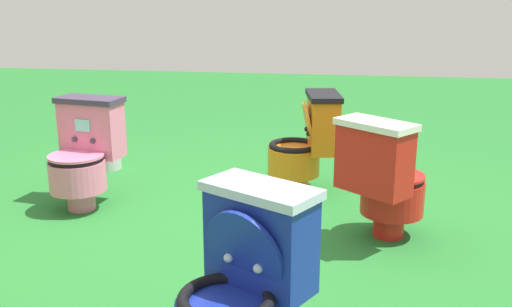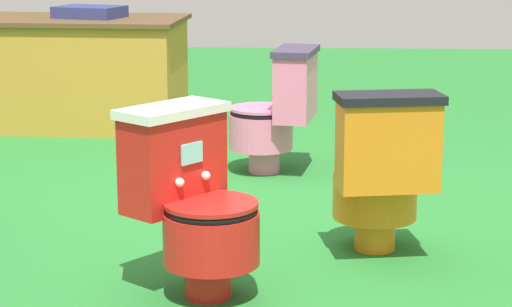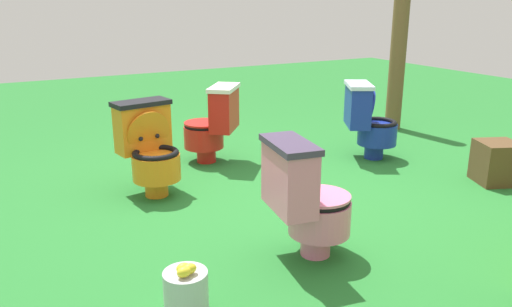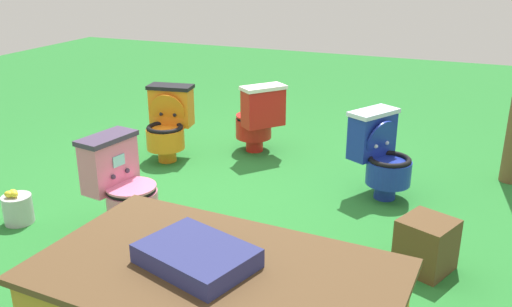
{
  "view_description": "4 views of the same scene",
  "coord_description": "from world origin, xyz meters",
  "px_view_note": "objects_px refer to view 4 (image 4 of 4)",
  "views": [
    {
      "loc": [
        -3.17,
        -0.73,
        1.41
      ],
      "look_at": [
        0.2,
        -0.21,
        0.46
      ],
      "focal_mm": 41.1,
      "sensor_mm": 36.0,
      "label": 1
    },
    {
      "loc": [
        0.49,
        -4.63,
        1.4
      ],
      "look_at": [
        0.3,
        -0.48,
        0.44
      ],
      "focal_mm": 70.0,
      "sensor_mm": 36.0,
      "label": 2
    },
    {
      "loc": [
        1.93,
        3.26,
        1.49
      ],
      "look_at": [
        0.13,
        -0.05,
        0.33
      ],
      "focal_mm": 35.93,
      "sensor_mm": 36.0,
      "label": 3
    },
    {
      "loc": [
        -1.93,
        3.96,
        1.95
      ],
      "look_at": [
        -0.29,
        -0.01,
        0.36
      ],
      "focal_mm": 38.49,
      "sensor_mm": 36.0,
      "label": 4
    }
  ],
  "objects_px": {
    "toilet_red": "(258,118)",
    "lemon_bucket": "(18,208)",
    "toilet_orange": "(168,123)",
    "small_crate": "(426,245)",
    "toilet_blue": "(381,154)",
    "toilet_pink": "(122,185)"
  },
  "relations": [
    {
      "from": "toilet_orange",
      "to": "toilet_blue",
      "type": "bearing_deg",
      "value": 167.91
    },
    {
      "from": "toilet_red",
      "to": "toilet_blue",
      "type": "height_order",
      "value": "same"
    },
    {
      "from": "toilet_red",
      "to": "small_crate",
      "type": "relative_size",
      "value": 2.08
    },
    {
      "from": "toilet_blue",
      "to": "lemon_bucket",
      "type": "bearing_deg",
      "value": -28.04
    },
    {
      "from": "toilet_red",
      "to": "lemon_bucket",
      "type": "distance_m",
      "value": 2.42
    },
    {
      "from": "toilet_orange",
      "to": "small_crate",
      "type": "height_order",
      "value": "toilet_orange"
    },
    {
      "from": "toilet_red",
      "to": "small_crate",
      "type": "distance_m",
      "value": 2.47
    },
    {
      "from": "toilet_blue",
      "to": "lemon_bucket",
      "type": "height_order",
      "value": "toilet_blue"
    },
    {
      "from": "toilet_pink",
      "to": "toilet_red",
      "type": "bearing_deg",
      "value": -178.63
    },
    {
      "from": "toilet_red",
      "to": "toilet_orange",
      "type": "distance_m",
      "value": 0.9
    },
    {
      "from": "toilet_pink",
      "to": "toilet_orange",
      "type": "xyz_separation_m",
      "value": [
        0.48,
        -1.45,
        0.0
      ]
    },
    {
      "from": "toilet_blue",
      "to": "small_crate",
      "type": "relative_size",
      "value": 2.08
    },
    {
      "from": "toilet_pink",
      "to": "toilet_blue",
      "type": "xyz_separation_m",
      "value": [
        -1.61,
        -1.36,
        0.0
      ]
    },
    {
      "from": "toilet_red",
      "to": "small_crate",
      "type": "height_order",
      "value": "toilet_red"
    },
    {
      "from": "toilet_blue",
      "to": "toilet_red",
      "type": "bearing_deg",
      "value": -84.05
    },
    {
      "from": "toilet_orange",
      "to": "toilet_blue",
      "type": "relative_size",
      "value": 1.0
    },
    {
      "from": "toilet_red",
      "to": "toilet_pink",
      "type": "relative_size",
      "value": 1.0
    },
    {
      "from": "toilet_pink",
      "to": "toilet_orange",
      "type": "bearing_deg",
      "value": -152.35
    },
    {
      "from": "lemon_bucket",
      "to": "toilet_blue",
      "type": "bearing_deg",
      "value": -147.47
    },
    {
      "from": "toilet_orange",
      "to": "toilet_blue",
      "type": "xyz_separation_m",
      "value": [
        -2.1,
        0.09,
        0.0
      ]
    },
    {
      "from": "toilet_orange",
      "to": "toilet_pink",
      "type": "bearing_deg",
      "value": 98.92
    },
    {
      "from": "toilet_blue",
      "to": "lemon_bucket",
      "type": "distance_m",
      "value": 2.91
    }
  ]
}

